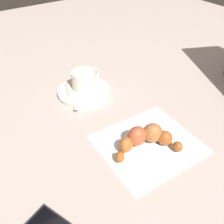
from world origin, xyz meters
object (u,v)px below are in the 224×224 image
croissant (145,138)px  napkin (148,144)px  saucer (84,92)px  espresso_cup (84,80)px  teaspoon (83,90)px  sugar_packet (72,89)px

croissant → napkin: bearing=-94.5°
saucer → espresso_cup: bearing=-72.6°
teaspoon → croissant: size_ratio=0.77×
espresso_cup → croissant: (-0.23, -0.00, -0.01)m
espresso_cup → croissant: bearing=-179.2°
espresso_cup → sugar_packet: bearing=63.4°
saucer → napkin: saucer is taller
saucer → sugar_packet: 0.03m
espresso_cup → napkin: espresso_cup is taller
saucer → sugar_packet: sugar_packet is taller
espresso_cup → sugar_packet: espresso_cup is taller
teaspoon → croissant: 0.22m
sugar_packet → espresso_cup: bearing=81.7°
sugar_packet → croissant: (-0.24, -0.03, 0.01)m
saucer → teaspoon: size_ratio=1.32×
espresso_cup → teaspoon: bearing=113.9°
saucer → espresso_cup: espresso_cup is taller
sugar_packet → croissant: bearing=26.0°
saucer → napkin: 0.23m
teaspoon → napkin: teaspoon is taller
napkin → saucer: bearing=4.1°
saucer → sugar_packet: bearing=58.2°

